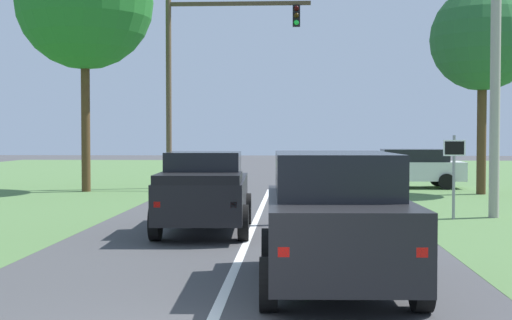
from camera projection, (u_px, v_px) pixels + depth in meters
ground_plane at (257, 219)px, 19.58m from camera, size 120.00×120.00×0.00m
red_suv_near at (334, 218)px, 10.78m from camera, size 2.37×4.67×2.06m
pickup_truck_lead at (204, 191)px, 16.90m from camera, size 2.32×4.91×1.93m
traffic_light at (202, 61)px, 30.60m from camera, size 6.26×0.40×8.57m
keep_moving_sign at (454, 165)px, 19.41m from camera, size 0.60×0.09×2.32m
oak_tree_right at (483, 39)px, 27.51m from camera, size 4.05×4.05×8.10m
crossing_suv_far at (410, 167)px, 31.07m from camera, size 4.66×2.19×1.70m
utility_pole_right at (496, 32)px, 19.73m from camera, size 0.28×0.28×10.40m
extra_tree_1 at (85, 1)px, 28.76m from camera, size 5.56×5.56×10.56m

